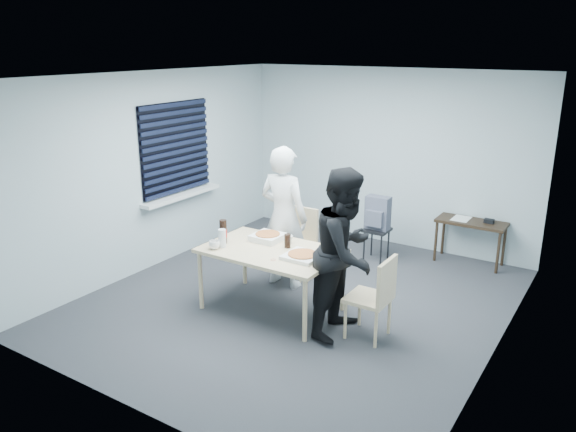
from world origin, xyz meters
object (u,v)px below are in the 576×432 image
Objects in this scene: chair_far at (300,237)px; side_table at (471,226)px; stool at (377,236)px; mug_b at (289,239)px; person_black at (346,253)px; chair_right at (376,293)px; mug_a at (214,245)px; person_white at (284,217)px; dining_table at (271,254)px; backpack at (377,213)px; soda_bottle at (223,232)px.

chair_far is 0.97× the size of side_table.
mug_b reaches higher than stool.
chair_right is at bearing -86.16° from person_black.
mug_a is (-0.92, -2.38, 0.43)m from stool.
person_black reaches higher than chair_right.
chair_far reaches higher than stool.
person_white is at bearing -132.16° from side_table.
chair_right is at bearing 1.10° from dining_table.
side_table is 1.98× the size of stool.
person_black is 14.39× the size of mug_a.
person_black is at bearing -176.16° from chair_right.
stool is 2.59m from mug_a.
dining_table reaches higher than stool.
stool is (0.66, 0.99, -0.16)m from chair_far.
person_black reaches higher than backpack.
chair_right is 1.93× the size of backpack.
dining_table is at bearing -75.31° from chair_far.
mug_a is at bearing -133.33° from backpack.
dining_table is 2.11m from stool.
mug_a is 0.23m from soda_bottle.
side_table is at bearing 84.89° from chair_right.
chair_far is (-0.28, 1.06, -0.16)m from dining_table.
soda_bottle is at bearing -147.80° from mug_b.
mug_a is at bearing -168.84° from chair_right.
mug_b is (-0.86, 0.27, -0.11)m from person_black.
person_black reaches higher than mug_a.
person_black reaches higher than side_table.
person_white is (-0.27, 0.67, 0.21)m from dining_table.
backpack is at bearing 66.23° from soda_bottle.
chair_far is 0.50× the size of person_white.
stool is at bearing -115.24° from person_white.
soda_bottle is at bearing -113.64° from stool.
person_white and person_black have the same top height.
side_table is (0.23, 2.61, 0.02)m from chair_right.
dining_table is 0.30m from mug_b.
mug_b is (-1.45, -2.36, 0.25)m from side_table.
soda_bottle reaches higher than chair_right.
person_black is (-0.35, -0.02, 0.37)m from chair_right.
mug_a is at bearing 102.87° from person_black.
person_black is at bearing -97.24° from backpack.
person_black is at bearing 12.87° from mug_a.
stool is (0.65, 1.38, -0.53)m from person_white.
soda_bottle is (-0.95, -2.16, 0.18)m from backpack.
person_white is at bearing 75.18° from mug_a.
mug_b is (0.33, -0.40, -0.11)m from person_white.
chair_right reaches higher than mug_a.
soda_bottle is at bearing 94.87° from person_black.
chair_right is at bearing 157.23° from person_white.
backpack is at bearing 79.70° from mug_b.
person_black is at bearing -41.45° from chair_far.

